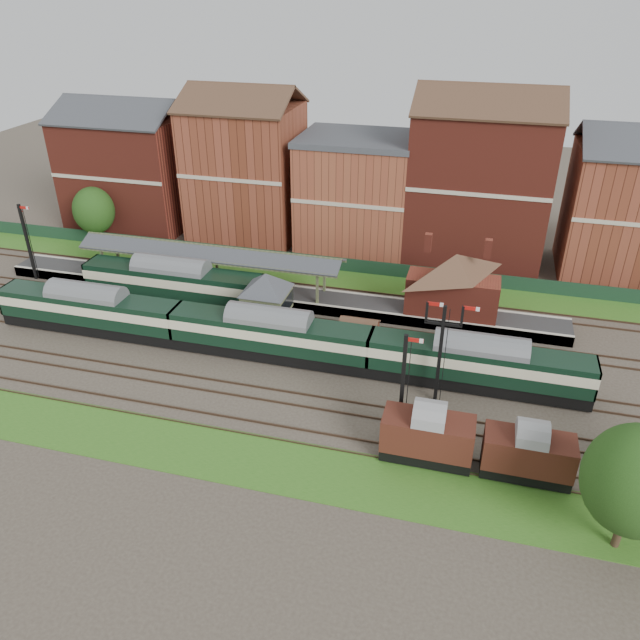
% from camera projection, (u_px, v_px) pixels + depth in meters
% --- Properties ---
extents(ground, '(160.00, 160.00, 0.00)m').
position_uv_depth(ground, '(290.00, 360.00, 50.94)').
color(ground, '#473D33').
rests_on(ground, ground).
extents(grass_back, '(90.00, 4.50, 0.06)m').
position_uv_depth(grass_back, '(336.00, 278.00, 64.39)').
color(grass_back, '#2D6619').
rests_on(grass_back, ground).
extents(grass_front, '(90.00, 5.00, 0.06)m').
position_uv_depth(grass_front, '(235.00, 457.00, 40.83)').
color(grass_front, '#2D6619').
rests_on(grass_front, ground).
extents(fence, '(90.00, 0.12, 1.50)m').
position_uv_depth(fence, '(341.00, 264.00, 65.72)').
color(fence, '#193823').
rests_on(fence, ground).
extents(platform, '(55.00, 3.40, 1.00)m').
position_uv_depth(platform, '(271.00, 295.00, 60.03)').
color(platform, '#2D2D2D').
rests_on(platform, ground).
extents(signal_box, '(5.40, 5.40, 6.00)m').
position_uv_depth(signal_box, '(267.00, 304.00, 52.79)').
color(signal_box, '#56694A').
rests_on(signal_box, ground).
extents(brick_hut, '(3.20, 2.64, 2.94)m').
position_uv_depth(brick_hut, '(359.00, 336.00, 51.96)').
color(brick_hut, brown).
rests_on(brick_hut, ground).
extents(station_building, '(8.10, 8.10, 5.90)m').
position_uv_depth(station_building, '(453.00, 283.00, 54.50)').
color(station_building, maroon).
rests_on(station_building, platform).
extents(canopy, '(26.00, 3.89, 4.08)m').
position_uv_depth(canopy, '(210.00, 250.00, 59.38)').
color(canopy, '#475133').
rests_on(canopy, platform).
extents(semaphore_bracket, '(3.60, 0.25, 8.18)m').
position_uv_depth(semaphore_bracket, '(441.00, 348.00, 43.85)').
color(semaphore_bracket, black).
rests_on(semaphore_bracket, ground).
extents(semaphore_platform_end, '(1.23, 0.25, 8.00)m').
position_uv_depth(semaphore_platform_end, '(28.00, 241.00, 62.40)').
color(semaphore_platform_end, black).
rests_on(semaphore_platform_end, ground).
extents(semaphore_siding, '(1.23, 0.25, 8.00)m').
position_uv_depth(semaphore_siding, '(403.00, 385.00, 40.75)').
color(semaphore_siding, black).
rests_on(semaphore_siding, ground).
extents(town_backdrop, '(69.00, 10.00, 16.00)m').
position_uv_depth(town_backdrop, '(355.00, 187.00, 68.58)').
color(town_backdrop, maroon).
rests_on(town_backdrop, ground).
extents(dmu_train, '(49.47, 2.60, 3.80)m').
position_uv_depth(dmu_train, '(270.00, 334.00, 50.22)').
color(dmu_train, black).
rests_on(dmu_train, ground).
extents(platform_railcar, '(17.26, 2.72, 3.97)m').
position_uv_depth(platform_railcar, '(173.00, 282.00, 58.31)').
color(platform_railcar, black).
rests_on(platform_railcar, ground).
extents(goods_van_a, '(5.78, 2.50, 3.50)m').
position_uv_depth(goods_van_a, '(427.00, 435.00, 39.67)').
color(goods_van_a, black).
rests_on(goods_van_a, ground).
extents(goods_van_b, '(5.45, 2.36, 3.31)m').
position_uv_depth(goods_van_b, '(528.00, 454.00, 38.33)').
color(goods_van_b, black).
rests_on(goods_van_b, ground).
extents(tree_far, '(5.47, 5.47, 7.98)m').
position_uv_depth(tree_far, '(636.00, 481.00, 32.21)').
color(tree_far, '#382619').
rests_on(tree_far, ground).
extents(tree_back, '(4.63, 4.63, 6.76)m').
position_uv_depth(tree_back, '(94.00, 210.00, 70.55)').
color(tree_back, '#382619').
rests_on(tree_back, ground).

